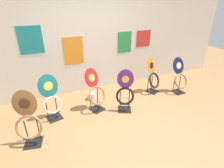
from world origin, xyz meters
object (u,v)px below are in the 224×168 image
object	(u,v)px
toilet_seat_display_orange_sun	(153,78)
paint_can	(92,96)
toilet_seat_display_teal_sax	(51,98)
toilet_seat_display_purple_note	(125,92)
toilet_seat_display_navy_moon	(180,77)
toilet_seat_display_crimson_swirl	(96,92)
toilet_seat_display_woodgrain	(28,120)

from	to	relation	value
toilet_seat_display_orange_sun	paint_can	distance (m)	1.62
toilet_seat_display_teal_sax	paint_can	distance (m)	1.08
toilet_seat_display_purple_note	toilet_seat_display_navy_moon	xyz separation A→B (m)	(1.65, 0.20, -0.03)
toilet_seat_display_orange_sun	paint_can	xyz separation A→B (m)	(-1.57, 0.26, -0.31)
toilet_seat_display_crimson_swirl	toilet_seat_display_navy_moon	size ratio (longest dim) A/B	1.02
toilet_seat_display_purple_note	toilet_seat_display_crimson_swirl	bearing A→B (deg)	153.16
toilet_seat_display_teal_sax	toilet_seat_display_purple_note	distance (m)	1.48
toilet_seat_display_orange_sun	toilet_seat_display_purple_note	size ratio (longest dim) A/B	0.97
toilet_seat_display_teal_sax	toilet_seat_display_woodgrain	xyz separation A→B (m)	(-0.41, -0.59, 0.02)
paint_can	toilet_seat_display_navy_moon	bearing A→B (deg)	-13.66
toilet_seat_display_crimson_swirl	toilet_seat_display_purple_note	size ratio (longest dim) A/B	0.98
toilet_seat_display_teal_sax	toilet_seat_display_navy_moon	size ratio (longest dim) A/B	1.04
toilet_seat_display_orange_sun	toilet_seat_display_navy_moon	bearing A→B (deg)	-24.29
toilet_seat_display_orange_sun	toilet_seat_display_woodgrain	size ratio (longest dim) A/B	0.92
toilet_seat_display_crimson_swirl	toilet_seat_display_purple_note	distance (m)	0.62
toilet_seat_display_crimson_swirl	toilet_seat_display_navy_moon	xyz separation A→B (m)	(2.21, -0.08, 0.00)
toilet_seat_display_orange_sun	toilet_seat_display_navy_moon	world-z (taller)	toilet_seat_display_orange_sun
toilet_seat_display_purple_note	paint_can	distance (m)	0.97
toilet_seat_display_orange_sun	toilet_seat_display_purple_note	bearing A→B (deg)	-155.59
toilet_seat_display_teal_sax	paint_can	size ratio (longest dim) A/B	4.87
toilet_seat_display_teal_sax	toilet_seat_display_orange_sun	bearing A→B (deg)	3.43
toilet_seat_display_woodgrain	toilet_seat_display_purple_note	distance (m)	1.87
toilet_seat_display_orange_sun	toilet_seat_display_purple_note	world-z (taller)	toilet_seat_display_purple_note
toilet_seat_display_woodgrain	toilet_seat_display_purple_note	world-z (taller)	toilet_seat_display_woodgrain
toilet_seat_display_teal_sax	toilet_seat_display_purple_note	xyz separation A→B (m)	(1.45, -0.33, 0.00)
toilet_seat_display_purple_note	toilet_seat_display_navy_moon	bearing A→B (deg)	7.04
toilet_seat_display_purple_note	toilet_seat_display_woodgrain	bearing A→B (deg)	-171.78
toilet_seat_display_orange_sun	paint_can	size ratio (longest dim) A/B	4.73
toilet_seat_display_crimson_swirl	paint_can	xyz separation A→B (m)	(0.03, 0.45, -0.34)
toilet_seat_display_navy_moon	paint_can	bearing A→B (deg)	166.34
toilet_seat_display_teal_sax	toilet_seat_display_woodgrain	bearing A→B (deg)	-124.31
toilet_seat_display_woodgrain	paint_can	size ratio (longest dim) A/B	5.13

